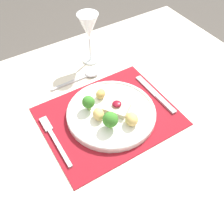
# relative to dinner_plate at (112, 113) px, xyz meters

# --- Properties ---
(ground_plane) EXTENTS (8.00, 8.00, 0.00)m
(ground_plane) POSITION_rel_dinner_plate_xyz_m (-0.01, 0.01, -0.79)
(ground_plane) COLOR #4C4742
(dining_table) EXTENTS (1.26, 0.94, 0.77)m
(dining_table) POSITION_rel_dinner_plate_xyz_m (-0.01, 0.01, -0.12)
(dining_table) COLOR beige
(dining_table) RESTS_ON ground_plane
(placemat) EXTENTS (0.42, 0.34, 0.00)m
(placemat) POSITION_rel_dinner_plate_xyz_m (-0.01, 0.01, -0.02)
(placemat) COLOR maroon
(placemat) RESTS_ON dining_table
(dinner_plate) EXTENTS (0.29, 0.29, 0.07)m
(dinner_plate) POSITION_rel_dinner_plate_xyz_m (0.00, 0.00, 0.00)
(dinner_plate) COLOR white
(dinner_plate) RESTS_ON placemat
(fork) EXTENTS (0.02, 0.21, 0.01)m
(fork) POSITION_rel_dinner_plate_xyz_m (-0.19, 0.02, -0.01)
(fork) COLOR #B2B2B7
(fork) RESTS_ON placemat
(knife) EXTENTS (0.02, 0.21, 0.01)m
(knife) POSITION_rel_dinner_plate_xyz_m (0.18, -0.01, -0.01)
(knife) COLOR #B2B2B7
(knife) RESTS_ON placemat
(spoon) EXTENTS (0.19, 0.04, 0.02)m
(spoon) POSITION_rel_dinner_plate_xyz_m (0.03, 0.22, -0.01)
(spoon) COLOR #B2B2B7
(spoon) RESTS_ON dining_table
(wine_glass_near) EXTENTS (0.08, 0.08, 0.20)m
(wine_glass_near) POSITION_rel_dinner_plate_xyz_m (0.08, 0.29, 0.12)
(wine_glass_near) COLOR white
(wine_glass_near) RESTS_ON dining_table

